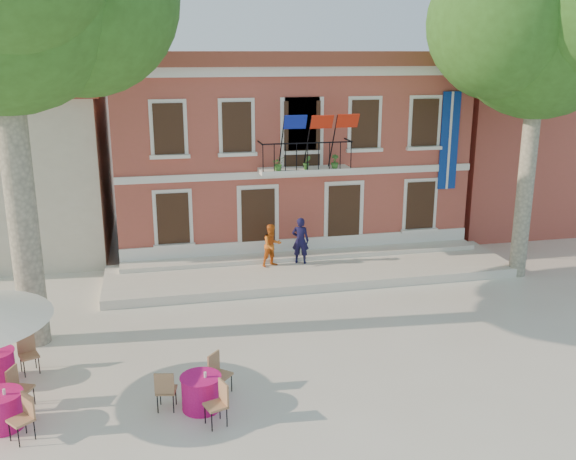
{
  "coord_description": "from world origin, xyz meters",
  "views": [
    {
      "loc": [
        -3.32,
        -15.93,
        7.53
      ],
      "look_at": [
        0.95,
        3.5,
        1.95
      ],
      "focal_mm": 40.0,
      "sensor_mm": 36.0,
      "label": 1
    }
  ],
  "objects_px": {
    "pedestrian_navy": "(300,240)",
    "pedestrian_orange": "(272,245)",
    "cafe_table_2": "(2,409)",
    "plane_tree_east": "(541,32)",
    "cafe_table_1": "(201,391)"
  },
  "relations": [
    {
      "from": "pedestrian_navy",
      "to": "plane_tree_east",
      "type": "bearing_deg",
      "value": -173.14
    },
    {
      "from": "pedestrian_orange",
      "to": "cafe_table_1",
      "type": "height_order",
      "value": "pedestrian_orange"
    },
    {
      "from": "plane_tree_east",
      "to": "cafe_table_1",
      "type": "bearing_deg",
      "value": -151.09
    },
    {
      "from": "plane_tree_east",
      "to": "pedestrian_orange",
      "type": "distance_m",
      "value": 11.05
    },
    {
      "from": "pedestrian_navy",
      "to": "cafe_table_2",
      "type": "height_order",
      "value": "pedestrian_navy"
    },
    {
      "from": "pedestrian_navy",
      "to": "cafe_table_2",
      "type": "xyz_separation_m",
      "value": [
        -8.28,
        -8.2,
        -0.69
      ]
    },
    {
      "from": "cafe_table_2",
      "to": "cafe_table_1",
      "type": "bearing_deg",
      "value": -2.27
    },
    {
      "from": "cafe_table_1",
      "to": "plane_tree_east",
      "type": "bearing_deg",
      "value": 28.91
    },
    {
      "from": "pedestrian_navy",
      "to": "pedestrian_orange",
      "type": "distance_m",
      "value": 1.05
    },
    {
      "from": "plane_tree_east",
      "to": "cafe_table_1",
      "type": "xyz_separation_m",
      "value": [
        -11.47,
        -6.34,
        -7.67
      ]
    },
    {
      "from": "pedestrian_navy",
      "to": "cafe_table_1",
      "type": "xyz_separation_m",
      "value": [
        -4.21,
        -8.36,
        -0.69
      ]
    },
    {
      "from": "plane_tree_east",
      "to": "cafe_table_2",
      "type": "distance_m",
      "value": 18.4
    },
    {
      "from": "cafe_table_1",
      "to": "cafe_table_2",
      "type": "xyz_separation_m",
      "value": [
        -4.07,
        0.16,
        0.0
      ]
    },
    {
      "from": "pedestrian_navy",
      "to": "pedestrian_orange",
      "type": "bearing_deg",
      "value": 29.21
    },
    {
      "from": "plane_tree_east",
      "to": "pedestrian_navy",
      "type": "height_order",
      "value": "plane_tree_east"
    }
  ]
}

